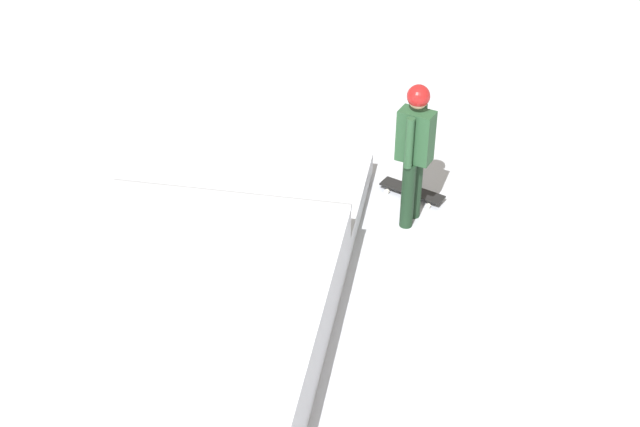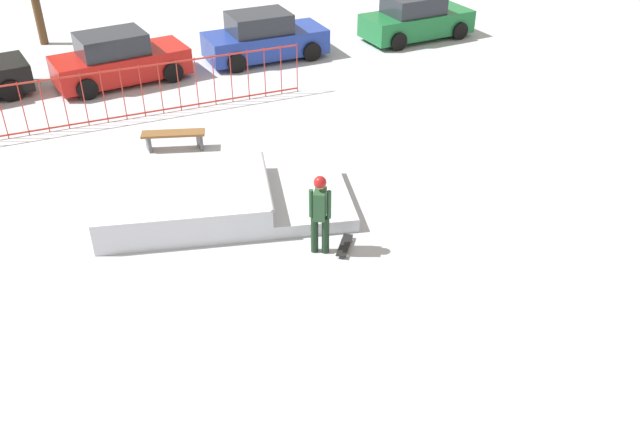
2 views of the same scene
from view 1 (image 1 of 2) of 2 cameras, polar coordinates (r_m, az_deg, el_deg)
The scene contains 4 objects.
ground_plane at distance 7.97m, azimuth -8.91°, elevation -11.74°, with size 60.00×60.00×0.00m, color #B2B7C1.
skate_ramp at distance 8.37m, azimuth -8.24°, elevation -5.89°, with size 5.90×3.95×0.74m.
skater at distance 9.42m, azimuth 6.33°, elevation 4.55°, with size 0.39×0.44×1.73m.
skateboard at distance 10.34m, azimuth 6.14°, elevation 1.51°, with size 0.65×0.75×0.09m.
Camera 1 is at (-5.46, -0.74, 5.75)m, focal length 48.15 mm.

